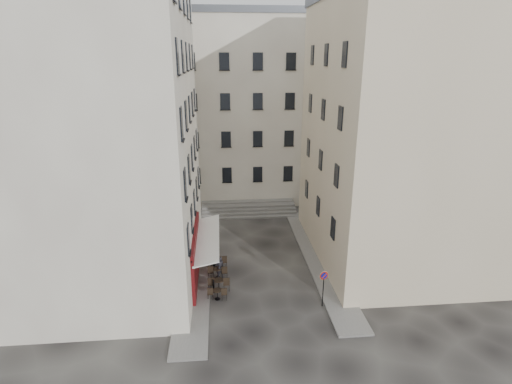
{
  "coord_description": "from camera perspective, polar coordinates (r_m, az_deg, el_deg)",
  "views": [
    {
      "loc": [
        -2.55,
        -23.32,
        14.39
      ],
      "look_at": [
        -0.07,
        4.0,
        5.07
      ],
      "focal_mm": 28.0,
      "sensor_mm": 36.0,
      "label": 1
    }
  ],
  "objects": [
    {
      "name": "pedestrian",
      "position": [
        27.68,
        -5.18,
        -10.69
      ],
      "size": [
        0.7,
        0.6,
        1.63
      ],
      "primitive_type": "imported",
      "rotation": [
        0.0,
        0.0,
        3.56
      ],
      "color": "black",
      "rests_on": "ground"
    },
    {
      "name": "sidewalk_left",
      "position": [
        30.92,
        -8.31,
        -9.07
      ],
      "size": [
        2.0,
        22.0,
        0.12
      ],
      "primitive_type": "cube",
      "color": "slate",
      "rests_on": "ground"
    },
    {
      "name": "bollard_far",
      "position": [
        32.44,
        -5.96,
        -6.65
      ],
      "size": [
        0.12,
        0.12,
        0.98
      ],
      "color": "black",
      "rests_on": "ground"
    },
    {
      "name": "bistro_table_d",
      "position": [
        29.14,
        -5.51,
        -9.83
      ],
      "size": [
        1.35,
        0.63,
        0.95
      ],
      "color": "black",
      "rests_on": "ground"
    },
    {
      "name": "no_parking_sign",
      "position": [
        24.67,
        9.64,
        -12.54
      ],
      "size": [
        0.53,
        0.16,
        2.37
      ],
      "rotation": [
        0.0,
        0.0,
        0.22
      ],
      "color": "black",
      "rests_on": "ground"
    },
    {
      "name": "building_right",
      "position": [
        30.26,
        20.65,
        7.9
      ],
      "size": [
        12.2,
        14.2,
        18.6
      ],
      "color": "beige",
      "rests_on": "ground"
    },
    {
      "name": "stone_steps",
      "position": [
        38.61,
        -1.05,
        -2.49
      ],
      "size": [
        9.0,
        3.15,
        0.8
      ],
      "color": "slate",
      "rests_on": "ground"
    },
    {
      "name": "bistro_table_b",
      "position": [
        26.53,
        -5.33,
        -12.9
      ],
      "size": [
        1.4,
        0.66,
        0.98
      ],
      "color": "black",
      "rests_on": "ground"
    },
    {
      "name": "bistro_table_a",
      "position": [
        25.71,
        -5.55,
        -14.21
      ],
      "size": [
        1.22,
        0.57,
        0.86
      ],
      "color": "black",
      "rests_on": "ground"
    },
    {
      "name": "ground",
      "position": [
        27.52,
        0.92,
        -12.77
      ],
      "size": [
        90.0,
        90.0,
        0.0
      ],
      "primitive_type": "plane",
      "color": "black",
      "rests_on": "ground"
    },
    {
      "name": "building_back",
      "position": [
        42.66,
        -3.13,
        11.89
      ],
      "size": [
        18.2,
        10.2,
        18.6
      ],
      "color": "beige",
      "rests_on": "ground"
    },
    {
      "name": "sidewalk_right",
      "position": [
        30.79,
        8.78,
        -9.22
      ],
      "size": [
        2.0,
        18.0,
        0.12
      ],
      "primitive_type": "cube",
      "color": "slate",
      "rests_on": "ground"
    },
    {
      "name": "bistro_table_c",
      "position": [
        27.85,
        -5.5,
        -11.3
      ],
      "size": [
        1.34,
        0.63,
        0.94
      ],
      "color": "black",
      "rests_on": "ground"
    },
    {
      "name": "bollard_near",
      "position": [
        26.29,
        -6.09,
        -13.19
      ],
      "size": [
        0.12,
        0.12,
        0.98
      ],
      "color": "black",
      "rests_on": "ground"
    },
    {
      "name": "building_left",
      "position": [
        27.8,
        -22.02,
        8.97
      ],
      "size": [
        12.2,
        16.2,
        20.6
      ],
      "color": "beige",
      "rests_on": "ground"
    },
    {
      "name": "bistro_table_e",
      "position": [
        31.66,
        -6.34,
        -7.58
      ],
      "size": [
        1.13,
        0.53,
        0.79
      ],
      "color": "black",
      "rests_on": "ground"
    },
    {
      "name": "bollard_mid",
      "position": [
        29.32,
        -6.02,
        -9.58
      ],
      "size": [
        0.12,
        0.12,
        0.98
      ],
      "color": "black",
      "rests_on": "ground"
    },
    {
      "name": "cafe_storefront",
      "position": [
        27.41,
        -8.4,
        -8.62
      ],
      "size": [
        1.74,
        7.3,
        3.5
      ],
      "color": "#4C0A0E",
      "rests_on": "ground"
    }
  ]
}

